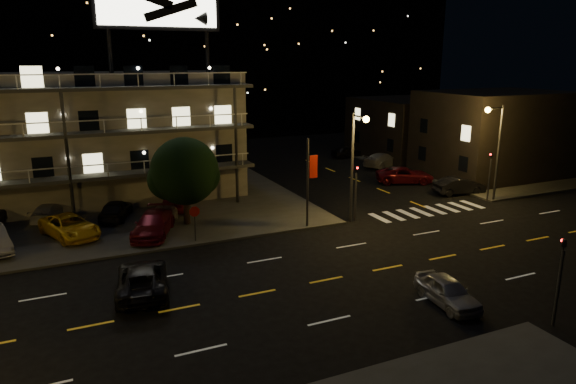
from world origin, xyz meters
name	(u,v)px	position (x,y,z in m)	size (l,w,h in m)	color
ground	(293,287)	(0.00, 0.00, 0.00)	(140.00, 140.00, 0.00)	black
curb_nw	(16,215)	(-14.00, 20.00, 0.07)	(44.00, 24.00, 0.15)	#363634
curb_ne	(463,167)	(30.00, 20.00, 0.07)	(16.00, 24.00, 0.15)	#363634
motel	(65,137)	(-9.94, 23.88, 5.34)	(28.00, 13.80, 18.10)	gray
side_bldg_front	(495,134)	(29.99, 16.00, 4.25)	(14.06, 10.00, 8.50)	black
side_bldg_back	(419,127)	(29.99, 28.00, 3.50)	(14.06, 12.00, 7.00)	black
hill_backdrop	(80,59)	(-5.94, 68.78, 11.55)	(120.00, 25.00, 24.00)	black
streetlight_nc	(355,156)	(8.50, 7.94, 4.96)	(0.44, 1.92, 8.00)	#2D2D30
streetlight_ne	(496,143)	(22.14, 8.30, 4.96)	(1.92, 0.44, 8.00)	#2D2D30
signal_nw	(356,187)	(9.00, 8.50, 2.57)	(0.20, 0.27, 4.60)	#2D2D30
signal_sw	(560,272)	(9.00, -8.50, 2.57)	(0.20, 0.27, 4.60)	#2D2D30
signal_ne	(490,171)	(22.00, 8.50, 2.57)	(0.27, 0.20, 4.60)	#2D2D30
banner_north	(309,181)	(5.09, 8.40, 3.43)	(0.83, 0.16, 6.40)	#2D2D30
stop_sign	(195,218)	(-3.00, 8.57, 1.71)	(0.91, 0.11, 2.61)	#2D2D30
tree	(184,173)	(-2.68, 12.39, 3.86)	(4.96, 4.78, 6.24)	black
lot_car_2	(70,226)	(-10.39, 12.80, 0.87)	(2.39, 5.19, 1.44)	gold
lot_car_3	(153,224)	(-5.26, 10.91, 0.92)	(2.15, 5.29, 1.53)	#5B0D16
lot_car_4	(163,215)	(-4.22, 13.07, 0.83)	(1.60, 3.99, 1.36)	#9A999E
lot_car_7	(49,212)	(-11.67, 17.50, 0.76)	(1.71, 4.21, 1.22)	#9A999E
lot_car_8	(116,209)	(-7.15, 15.67, 0.88)	(1.72, 4.27, 1.46)	black
lot_car_9	(178,200)	(-2.38, 16.28, 0.91)	(1.60, 4.60, 1.52)	#5B0D16
side_car_0	(459,186)	(21.41, 11.27, 0.75)	(1.59, 4.55, 1.50)	black
side_car_1	(405,175)	(19.67, 16.77, 0.76)	(2.52, 5.46, 1.52)	#5B0D16
side_car_2	(383,160)	(22.14, 24.14, 0.76)	(2.12, 5.22, 1.52)	#9A999E
side_car_3	(347,152)	(21.49, 30.67, 0.69)	(1.62, 4.02, 1.37)	black
road_car_east	(447,291)	(6.04, -4.88, 0.68)	(1.60, 3.97, 1.35)	#9A999E
road_car_west	(142,279)	(-7.31, 2.55, 0.74)	(2.47, 5.35, 1.49)	black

